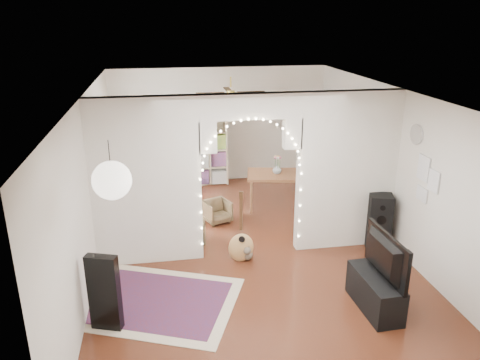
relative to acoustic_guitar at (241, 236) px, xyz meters
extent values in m
plane|color=black|center=(0.20, 0.31, -0.45)|extent=(7.50, 7.50, 0.00)
cube|color=white|center=(0.20, 0.31, 2.25)|extent=(5.00, 7.50, 0.02)
cube|color=silver|center=(0.20, 4.06, 0.90)|extent=(5.00, 0.02, 2.70)
cube|color=silver|center=(0.20, -3.44, 0.90)|extent=(5.00, 0.02, 2.70)
cube|color=silver|center=(-2.30, 0.31, 0.90)|extent=(0.02, 7.50, 2.70)
cube|color=silver|center=(2.70, 0.31, 0.90)|extent=(0.02, 7.50, 2.70)
cube|color=silver|center=(-1.45, 0.31, 0.90)|extent=(1.70, 0.20, 2.70)
cube|color=silver|center=(1.85, 0.31, 0.90)|extent=(1.70, 0.20, 2.70)
cube|color=silver|center=(0.20, 0.31, 2.05)|extent=(1.60, 0.20, 0.40)
cube|color=white|center=(-2.27, 2.11, 1.05)|extent=(0.04, 1.20, 1.40)
cylinder|color=white|center=(2.68, -0.29, 1.65)|extent=(0.03, 0.31, 0.31)
sphere|color=white|center=(-1.70, -2.09, 1.80)|extent=(0.40, 0.40, 0.40)
cube|color=maroon|center=(-1.39, -0.92, -0.45)|extent=(2.69, 2.39, 0.02)
cube|color=black|center=(-2.00, -1.40, 0.07)|extent=(0.42, 0.26, 1.04)
ellipsoid|color=tan|center=(0.00, 0.00, -0.02)|extent=(0.44, 0.29, 0.50)
cube|color=black|center=(0.00, 0.00, 0.40)|extent=(0.06, 0.05, 0.57)
cube|color=black|center=(0.00, 0.00, 0.71)|extent=(0.07, 0.05, 0.13)
ellipsoid|color=brown|center=(0.11, 0.06, -0.35)|extent=(0.24, 0.33, 0.22)
sphere|color=brown|center=(0.09, -0.06, -0.24)|extent=(0.14, 0.14, 0.13)
cone|color=brown|center=(0.06, -0.06, -0.17)|extent=(0.04, 0.04, 0.05)
cone|color=brown|center=(0.12, -0.06, -0.17)|extent=(0.04, 0.04, 0.05)
cylinder|color=brown|center=(0.13, 0.23, -0.42)|extent=(0.06, 0.21, 0.07)
cube|color=black|center=(2.40, 0.06, 0.04)|extent=(0.46, 0.42, 0.98)
cylinder|color=black|center=(2.36, -0.10, -0.18)|extent=(0.28, 0.10, 0.28)
cylinder|color=black|center=(2.36, -0.10, 0.15)|extent=(0.15, 0.06, 0.15)
cylinder|color=black|center=(2.36, -0.10, 0.36)|extent=(0.09, 0.04, 0.09)
cube|color=black|center=(1.58, -1.59, -0.20)|extent=(0.44, 1.01, 0.50)
imported|color=black|center=(1.58, -1.59, 0.35)|extent=(0.18, 1.08, 0.62)
cube|color=tan|center=(-0.51, 3.81, 0.40)|extent=(1.72, 0.96, 1.72)
cube|color=brown|center=(1.11, 2.10, 0.28)|extent=(1.33, 1.02, 0.05)
cylinder|color=brown|center=(0.54, 1.89, -0.10)|extent=(0.05, 0.05, 0.70)
cylinder|color=brown|center=(1.56, 1.68, -0.10)|extent=(0.05, 0.05, 0.70)
cylinder|color=brown|center=(0.67, 2.51, -0.10)|extent=(0.05, 0.05, 0.70)
cylinder|color=brown|center=(1.69, 2.31, -0.10)|extent=(0.05, 0.05, 0.70)
imported|color=silver|center=(1.11, 2.10, 0.40)|extent=(0.22, 0.22, 0.19)
imported|color=brown|center=(-0.81, 0.78, -0.20)|extent=(0.58, 0.59, 0.50)
imported|color=brown|center=(-0.19, 1.61, -0.24)|extent=(0.61, 0.62, 0.44)
camera|label=1|loc=(-1.18, -6.69, 3.38)|focal=35.00mm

